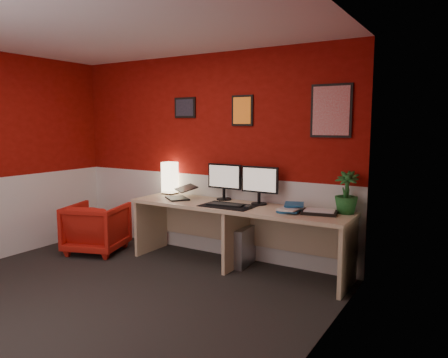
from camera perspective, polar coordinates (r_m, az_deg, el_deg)
ground at (r=4.31m, az=-15.87°, el=-15.25°), size 4.00×3.50×0.01m
ceiling at (r=4.08m, az=-17.19°, el=19.26°), size 4.00×3.50×0.01m
wall_back at (r=5.34m, az=-2.48°, el=3.21°), size 4.00×0.01×2.50m
wall_right at (r=2.87m, az=11.51°, el=-0.57°), size 0.01×3.50×2.50m
wainscot_back at (r=5.44m, az=-2.47°, el=-4.70°), size 4.00×0.01×1.00m
wainscot_right at (r=3.06m, az=11.05°, el=-14.59°), size 0.01×3.50×1.00m
desk at (r=4.86m, az=1.68°, el=-7.80°), size 2.60×0.65×0.73m
shoji_lamp at (r=5.56m, az=-7.33°, el=0.01°), size 0.16×0.16×0.40m
laptop at (r=5.19m, az=-6.35°, el=-1.51°), size 0.40×0.38×0.22m
monitor_left at (r=5.09m, az=-0.01°, el=0.40°), size 0.45×0.06×0.58m
monitor_right at (r=4.80m, az=4.78°, el=-0.05°), size 0.45×0.06×0.58m
desk_mat at (r=4.73m, az=0.54°, el=-3.64°), size 0.60×0.38×0.01m
keyboard at (r=4.74m, az=0.16°, el=-3.47°), size 0.44×0.20×0.02m
mouse at (r=4.57m, az=3.24°, el=-3.82°), size 0.07×0.10×0.03m
book_bottom at (r=4.52m, az=7.54°, el=-4.11°), size 0.26×0.32×0.03m
book_middle at (r=4.49m, az=7.84°, el=-3.85°), size 0.23×0.29×0.02m
book_top at (r=4.54m, az=8.17°, el=-3.42°), size 0.28×0.32×0.03m
zen_tray at (r=4.44m, az=12.78°, el=-4.42°), size 0.39×0.31×0.03m
potted_plant at (r=4.49m, az=16.21°, el=-1.76°), size 0.25×0.25×0.44m
pc_tower at (r=5.01m, az=2.37°, el=-9.01°), size 0.24×0.47×0.45m
armchair at (r=5.71m, az=-16.81°, el=-6.32°), size 0.86×0.87×0.63m
art_left at (r=5.49m, az=-5.28°, el=9.57°), size 0.32×0.02×0.26m
art_center at (r=5.04m, az=2.50°, el=9.22°), size 0.28×0.02×0.36m
art_right at (r=4.62m, az=14.28°, el=8.91°), size 0.44×0.02×0.56m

